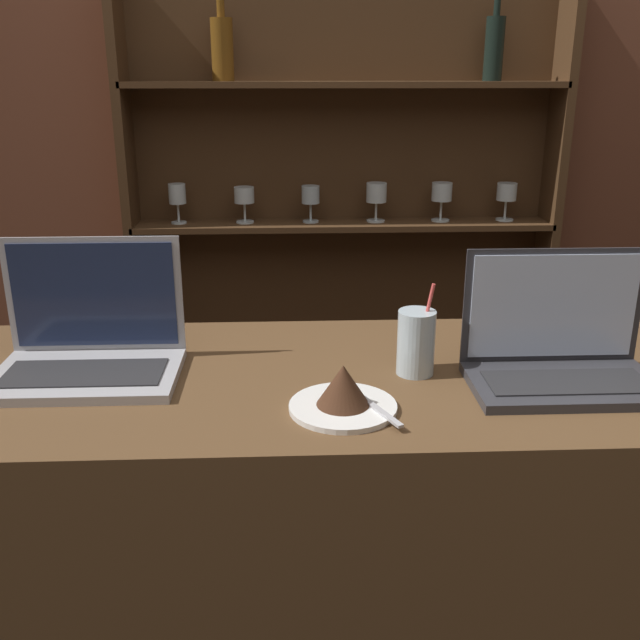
{
  "coord_description": "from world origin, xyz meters",
  "views": [
    {
      "loc": [
        -0.15,
        -0.96,
        1.52
      ],
      "look_at": [
        -0.1,
        0.34,
        1.07
      ],
      "focal_mm": 40.0,
      "sensor_mm": 36.0,
      "label": 1
    }
  ],
  "objects": [
    {
      "name": "bar_counter",
      "position": [
        0.0,
        0.31,
        0.48
      ],
      "size": [
        1.85,
        0.62,
        0.97
      ],
      "color": "brown",
      "rests_on": "ground_plane"
    },
    {
      "name": "back_wall",
      "position": [
        0.0,
        1.6,
        1.35
      ],
      "size": [
        7.0,
        0.06,
        2.7
      ],
      "color": "brown",
      "rests_on": "ground_plane"
    },
    {
      "name": "back_shelf",
      "position": [
        0.04,
        1.52,
        0.96
      ],
      "size": [
        1.48,
        0.18,
        1.85
      ],
      "color": "#472D19",
      "rests_on": "ground_plane"
    },
    {
      "name": "laptop_near",
      "position": [
        -0.54,
        0.34,
        1.02
      ],
      "size": [
        0.35,
        0.23,
        0.25
      ],
      "color": "#ADADB2",
      "rests_on": "bar_counter"
    },
    {
      "name": "laptop_far",
      "position": [
        0.35,
        0.26,
        1.02
      ],
      "size": [
        0.35,
        0.2,
        0.24
      ],
      "color": "#333338",
      "rests_on": "bar_counter"
    },
    {
      "name": "cake_plate",
      "position": [
        -0.06,
        0.15,
        1.0
      ],
      "size": [
        0.19,
        0.19,
        0.08
      ],
      "color": "white",
      "rests_on": "bar_counter"
    },
    {
      "name": "water_glass",
      "position": [
        0.09,
        0.31,
        1.03
      ],
      "size": [
        0.07,
        0.07,
        0.18
      ],
      "color": "silver",
      "rests_on": "bar_counter"
    }
  ]
}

